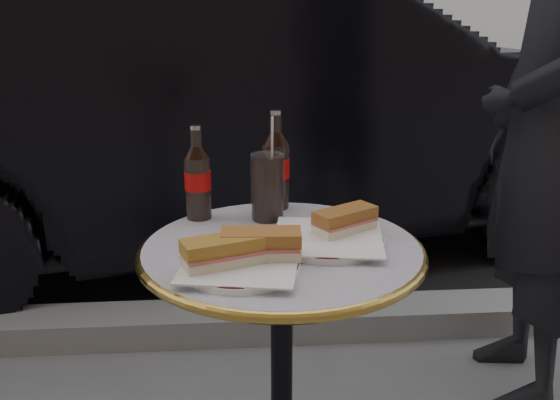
{
  "coord_description": "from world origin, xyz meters",
  "views": [
    {
      "loc": [
        -0.1,
        -1.25,
        1.24
      ],
      "look_at": [
        0.0,
        0.05,
        0.82
      ],
      "focal_mm": 40.0,
      "sensor_mm": 36.0,
      "label": 1
    }
  ],
  "objects": [
    {
      "name": "asphalt_road",
      "position": [
        0.0,
        5.0,
        0.0
      ],
      "size": [
        40.0,
        8.0,
        0.0
      ],
      "primitive_type": "cube",
      "color": "black",
      "rests_on": "ground"
    },
    {
      "name": "curb",
      "position": [
        0.0,
        0.9,
        0.05
      ],
      "size": [
        40.0,
        0.2,
        0.12
      ],
      "primitive_type": "cube",
      "color": "gray",
      "rests_on": "ground"
    },
    {
      "name": "bistro_table",
      "position": [
        0.0,
        0.0,
        0.37
      ],
      "size": [
        0.62,
        0.62,
        0.73
      ],
      "primitive_type": null,
      "color": "#BAB2C4",
      "rests_on": "ground"
    },
    {
      "name": "plate_left",
      "position": [
        -0.09,
        -0.12,
        0.74
      ],
      "size": [
        0.3,
        0.3,
        0.01
      ],
      "primitive_type": "cylinder",
      "rotation": [
        0.0,
        0.0,
        -0.35
      ],
      "color": "white",
      "rests_on": "bistro_table"
    },
    {
      "name": "plate_right",
      "position": [
        0.1,
        0.0,
        0.74
      ],
      "size": [
        0.31,
        0.31,
        0.01
      ],
      "primitive_type": "cylinder",
      "rotation": [
        0.0,
        0.0,
        -0.33
      ],
      "color": "silver",
      "rests_on": "bistro_table"
    },
    {
      "name": "sandwich_left_a",
      "position": [
        -0.13,
        -0.13,
        0.77
      ],
      "size": [
        0.17,
        0.12,
        0.05
      ],
      "primitive_type": "cube",
      "rotation": [
        0.0,
        0.0,
        0.35
      ],
      "color": "#A5722A",
      "rests_on": "plate_left"
    },
    {
      "name": "sandwich_left_b",
      "position": [
        -0.05,
        -0.1,
        0.77
      ],
      "size": [
        0.16,
        0.08,
        0.06
      ],
      "primitive_type": "cube",
      "rotation": [
        0.0,
        0.0,
        -0.06
      ],
      "color": "#A25E29",
      "rests_on": "plate_left"
    },
    {
      "name": "sandwich_right",
      "position": [
        0.14,
        0.04,
        0.77
      ],
      "size": [
        0.16,
        0.13,
        0.05
      ],
      "primitive_type": "cube",
      "rotation": [
        0.0,
        0.0,
        0.55
      ],
      "color": "brown",
      "rests_on": "plate_right"
    },
    {
      "name": "cola_bottle_left",
      "position": [
        -0.19,
        0.2,
        0.85
      ],
      "size": [
        0.07,
        0.07,
        0.23
      ],
      "primitive_type": null,
      "rotation": [
        0.0,
        0.0,
        -0.09
      ],
      "color": "black",
      "rests_on": "bistro_table"
    },
    {
      "name": "cola_bottle_right",
      "position": [
        0.01,
        0.26,
        0.86
      ],
      "size": [
        0.09,
        0.09,
        0.25
      ],
      "primitive_type": null,
      "rotation": [
        0.0,
        0.0,
        0.39
      ],
      "color": "black",
      "rests_on": "bistro_table"
    },
    {
      "name": "cola_glass",
      "position": [
        -0.02,
        0.17,
        0.81
      ],
      "size": [
        0.09,
        0.09,
        0.16
      ],
      "primitive_type": "cylinder",
      "rotation": [
        0.0,
        0.0,
        -0.14
      ],
      "color": "black",
      "rests_on": "bistro_table"
    },
    {
      "name": "parked_car",
      "position": [
        -0.03,
        1.93,
        0.72
      ],
      "size": [
        2.5,
        4.64,
        1.45
      ],
      "primitive_type": "imported",
      "rotation": [
        0.0,
        0.0,
        1.8
      ],
      "color": "black",
      "rests_on": "ground"
    },
    {
      "name": "pedestrian",
      "position": [
        0.83,
        0.49,
        0.86
      ],
      "size": [
        0.48,
        0.67,
        1.72
      ],
      "primitive_type": "imported",
      "rotation": [
        0.0,
        0.0,
        -1.69
      ],
      "color": "black",
      "rests_on": "ground"
    }
  ]
}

